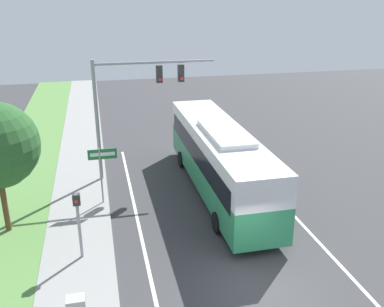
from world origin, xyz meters
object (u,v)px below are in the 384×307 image
Objects in this scene: signal_gantry at (132,95)px; pedestrian_signal at (78,215)px; bus at (219,156)px; street_sign at (102,165)px.

pedestrian_signal is (-2.90, -7.51, -2.81)m from signal_gantry.
bus reaches higher than pedestrian_signal.
bus is 1.87× the size of signal_gantry.
bus is at bearing 0.59° from street_sign.
street_sign reaches higher than pedestrian_signal.
bus is 5.85m from street_sign.
pedestrian_signal is 4.66m from street_sign.
pedestrian_signal is at bearing -146.25° from bus.
street_sign is (-1.87, -2.97, -2.65)m from signal_gantry.
bus is at bearing 33.75° from pedestrian_signal.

